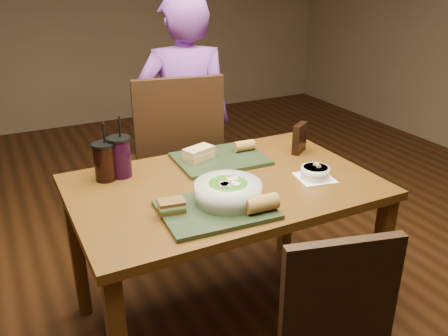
{
  "coord_description": "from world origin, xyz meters",
  "views": [
    {
      "loc": [
        -0.84,
        -1.66,
        1.62
      ],
      "look_at": [
        0.0,
        0.0,
        0.82
      ],
      "focal_mm": 38.0,
      "sensor_mm": 36.0,
      "label": 1
    }
  ],
  "objects": [
    {
      "name": "ground",
      "position": [
        0.0,
        0.0,
        0.0
      ],
      "size": [
        6.0,
        6.0,
        0.0
      ],
      "primitive_type": "plane",
      "color": "#381C0B",
      "rests_on": "ground"
    },
    {
      "name": "dining_table",
      "position": [
        0.0,
        0.0,
        0.66
      ],
      "size": [
        1.3,
        0.85,
        0.75
      ],
      "color": "#573411",
      "rests_on": "ground"
    },
    {
      "name": "chair_far",
      "position": [
        0.02,
        0.68,
        0.61
      ],
      "size": [
        0.55,
        0.55,
        1.1
      ],
      "color": "black",
      "rests_on": "ground"
    },
    {
      "name": "diner",
      "position": [
        0.16,
        0.82,
        0.75
      ],
      "size": [
        0.63,
        0.51,
        1.51
      ],
      "primitive_type": "imported",
      "rotation": [
        0.0,
        0.0,
        2.85
      ],
      "color": "#763695",
      "rests_on": "ground"
    },
    {
      "name": "tray_near",
      "position": [
        -0.15,
        -0.22,
        0.76
      ],
      "size": [
        0.44,
        0.34,
        0.02
      ],
      "primitive_type": "cube",
      "rotation": [
        0.0,
        0.0,
        -0.06
      ],
      "color": "#212D19",
      "rests_on": "dining_table"
    },
    {
      "name": "tray_far",
      "position": [
        0.1,
        0.23,
        0.76
      ],
      "size": [
        0.43,
        0.34,
        0.02
      ],
      "primitive_type": "cube",
      "rotation": [
        0.0,
        0.0,
        -0.04
      ],
      "color": "#212D19",
      "rests_on": "dining_table"
    },
    {
      "name": "salad_bowl",
      "position": [
        -0.08,
        -0.19,
        0.81
      ],
      "size": [
        0.26,
        0.26,
        0.09
      ],
      "color": "silver",
      "rests_on": "tray_near"
    },
    {
      "name": "soup_bowl",
      "position": [
        0.38,
        -0.14,
        0.78
      ],
      "size": [
        0.18,
        0.18,
        0.06
      ],
      "color": "white",
      "rests_on": "dining_table"
    },
    {
      "name": "sandwich_near",
      "position": [
        -0.31,
        -0.17,
        0.79
      ],
      "size": [
        0.11,
        0.08,
        0.05
      ],
      "color": "#593819",
      "rests_on": "tray_near"
    },
    {
      "name": "sandwich_far",
      "position": [
        -0.0,
        0.26,
        0.8
      ],
      "size": [
        0.16,
        0.12,
        0.06
      ],
      "color": "tan",
      "rests_on": "tray_far"
    },
    {
      "name": "baguette_near",
      "position": [
        -0.01,
        -0.32,
        0.8
      ],
      "size": [
        0.13,
        0.07,
        0.06
      ],
      "primitive_type": "cylinder",
      "rotation": [
        0.0,
        1.57,
        -0.05
      ],
      "color": "#AD7533",
      "rests_on": "tray_near"
    },
    {
      "name": "baguette_far",
      "position": [
        0.24,
        0.26,
        0.79
      ],
      "size": [
        0.1,
        0.06,
        0.05
      ],
      "primitive_type": "cylinder",
      "rotation": [
        0.0,
        1.57,
        -0.05
      ],
      "color": "#AD7533",
      "rests_on": "tray_far"
    },
    {
      "name": "cup_cola",
      "position": [
        -0.45,
        0.27,
        0.84
      ],
      "size": [
        0.1,
        0.1,
        0.26
      ],
      "color": "black",
      "rests_on": "dining_table"
    },
    {
      "name": "cup_berry",
      "position": [
        -0.38,
        0.28,
        0.84
      ],
      "size": [
        0.1,
        0.1,
        0.28
      ],
      "color": "black",
      "rests_on": "dining_table"
    },
    {
      "name": "chip_bag",
      "position": [
        0.5,
        0.16,
        0.82
      ],
      "size": [
        0.11,
        0.09,
        0.15
      ],
      "primitive_type": "cube",
      "rotation": [
        0.0,
        0.0,
        0.6
      ],
      "color": "black",
      "rests_on": "dining_table"
    }
  ]
}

